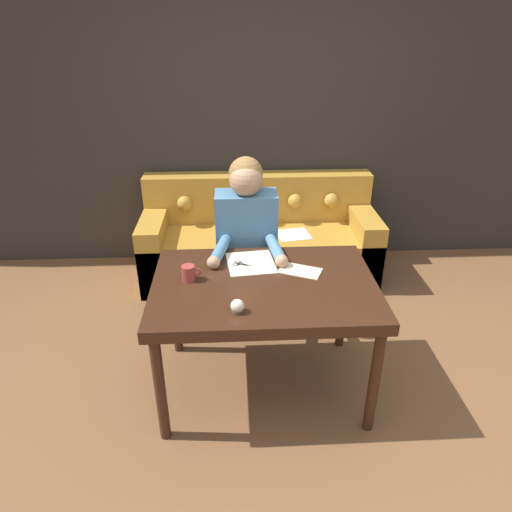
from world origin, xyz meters
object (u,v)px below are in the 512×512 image
(dining_table, at_px, (264,294))
(couch, at_px, (259,241))
(scissors, at_px, (244,265))
(mug, at_px, (189,273))
(pin_cushion, at_px, (237,307))
(person, at_px, (247,248))

(dining_table, distance_m, couch, 1.51)
(dining_table, xyz_separation_m, couch, (0.06, 1.46, -0.37))
(dining_table, xyz_separation_m, scissors, (-0.11, 0.21, 0.08))
(scissors, distance_m, mug, 0.35)
(dining_table, relative_size, mug, 11.21)
(scissors, bearing_deg, dining_table, -62.04)
(mug, relative_size, pin_cushion, 1.58)
(person, bearing_deg, couch, 80.85)
(couch, relative_size, person, 1.54)
(couch, distance_m, scissors, 1.34)
(couch, xyz_separation_m, mug, (-0.48, -1.41, 0.49))
(couch, height_order, scissors, couch)
(couch, distance_m, pin_cushion, 1.82)
(couch, distance_m, mug, 1.57)
(dining_table, height_order, couch, couch)
(dining_table, distance_m, mug, 0.45)
(dining_table, relative_size, scissors, 6.23)
(person, bearing_deg, pin_cushion, -94.89)
(person, height_order, mug, person)
(person, bearing_deg, scissors, -94.35)
(dining_table, bearing_deg, pin_cushion, -118.60)
(dining_table, distance_m, person, 0.61)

